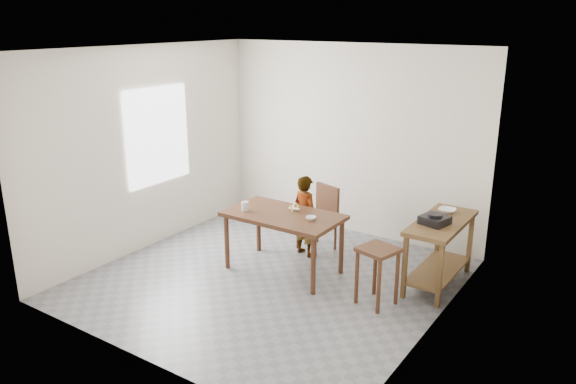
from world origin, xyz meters
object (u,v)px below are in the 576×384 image
Objects in this scene: prep_counter at (439,253)px; child at (305,216)px; dining_chair at (317,219)px; dining_table at (283,242)px; stool at (377,276)px.

child is (-1.76, -0.12, 0.14)m from prep_counter.
dining_table is at bearing -72.22° from dining_chair.
child is at bearing -81.34° from dining_chair.
dining_table is 1.17× the size of prep_counter.
dining_chair reaches higher than prep_counter.
child reaches higher than dining_table.
dining_table is at bearing 109.51° from child.
prep_counter is 1.77m from child.
dining_chair is (-0.01, 0.81, 0.06)m from dining_table.
child reaches higher than stool.
dining_table is 0.60m from child.
dining_chair is at bearing 144.81° from stool.
dining_chair reaches higher than stool.
child is 1.24× the size of dining_chair.
dining_table is 1.60× the size of dining_chair.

